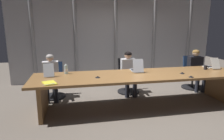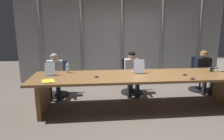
% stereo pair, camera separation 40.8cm
% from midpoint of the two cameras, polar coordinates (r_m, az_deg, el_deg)
% --- Properties ---
extents(ground_plane, '(13.49, 13.49, 0.00)m').
position_cam_midpoint_polar(ground_plane, '(4.64, 10.46, -10.51)').
color(ground_plane, '#6B6056').
extents(conference_table, '(4.68, 1.15, 0.76)m').
position_cam_midpoint_polar(conference_table, '(4.44, 10.78, -3.06)').
color(conference_table, olive).
rests_on(conference_table, ground_plane).
extents(curtain_backdrop, '(6.74, 0.17, 3.03)m').
position_cam_midpoint_polar(curtain_backdrop, '(6.63, 5.05, 9.94)').
color(curtain_backdrop, '#B2B2B7').
rests_on(curtain_backdrop, ground_plane).
extents(laptop_left_end, '(0.26, 0.46, 0.28)m').
position_cam_midpoint_polar(laptop_left_end, '(4.54, -14.82, -0.48)').
color(laptop_left_end, '#A8ADB7').
rests_on(laptop_left_end, conference_table).
extents(laptop_left_mid, '(0.27, 0.47, 0.31)m').
position_cam_midpoint_polar(laptop_left_mid, '(4.68, 10.00, 0.18)').
color(laptop_left_mid, '#A8ADB7').
rests_on(laptop_left_mid, conference_table).
extents(laptop_center, '(0.22, 0.44, 0.27)m').
position_cam_midpoint_polar(laptop_center, '(5.56, 30.18, 0.53)').
color(laptop_center, beige).
rests_on(laptop_center, conference_table).
extents(office_chair_left_end, '(0.60, 0.60, 0.90)m').
position_cam_midpoint_polar(office_chair_left_end, '(5.40, -13.30, -3.61)').
color(office_chair_left_end, navy).
rests_on(office_chair_left_end, ground_plane).
extents(office_chair_left_mid, '(0.60, 0.61, 0.94)m').
position_cam_midpoint_polar(office_chair_left_mid, '(5.50, 7.74, -2.95)').
color(office_chair_left_mid, black).
rests_on(office_chair_left_mid, ground_plane).
extents(office_chair_center, '(0.60, 0.60, 0.94)m').
position_cam_midpoint_polar(office_chair_center, '(6.27, 25.64, -2.17)').
color(office_chair_center, navy).
rests_on(office_chair_center, ground_plane).
extents(person_left_end, '(0.41, 0.56, 1.13)m').
position_cam_midpoint_polar(person_left_end, '(5.18, -14.05, -0.95)').
color(person_left_end, silver).
rests_on(person_left_end, ground_plane).
extents(person_left_mid, '(0.39, 0.56, 1.15)m').
position_cam_midpoint_polar(person_left_mid, '(5.27, 7.94, -0.23)').
color(person_left_mid, silver).
rests_on(person_left_mid, ground_plane).
extents(person_center, '(0.42, 0.57, 1.15)m').
position_cam_midpoint_polar(person_center, '(6.08, 26.74, 0.25)').
color(person_center, black).
rests_on(person_center, ground_plane).
extents(water_bottle_secondary, '(0.08, 0.08, 0.22)m').
position_cam_midpoint_polar(water_bottle_secondary, '(4.57, -10.24, 0.37)').
color(water_bottle_secondary, silver).
rests_on(water_bottle_secondary, conference_table).
extents(coffee_mug_far, '(0.13, 0.08, 0.10)m').
position_cam_midpoint_polar(coffee_mug_far, '(5.29, 28.79, 0.12)').
color(coffee_mug_far, black).
rests_on(coffee_mug_far, conference_table).
extents(conference_mic_left_side, '(0.11, 0.11, 0.03)m').
position_cam_midpoint_polar(conference_mic_left_side, '(4.65, 22.62, -1.22)').
color(conference_mic_left_side, black).
rests_on(conference_mic_left_side, conference_table).
extents(conference_mic_middle, '(0.11, 0.11, 0.03)m').
position_cam_midpoint_polar(conference_mic_middle, '(4.11, -1.66, -1.91)').
color(conference_mic_middle, black).
rests_on(conference_mic_middle, conference_table).
extents(conference_mic_right_side, '(0.11, 0.11, 0.03)m').
position_cam_midpoint_polar(conference_mic_right_side, '(4.36, 24.73, -2.23)').
color(conference_mic_right_side, black).
rests_on(conference_mic_right_side, conference_table).
extents(spiral_notepad, '(0.31, 0.36, 0.03)m').
position_cam_midpoint_polar(spiral_notepad, '(3.92, -15.15, -3.20)').
color(spiral_notepad, yellow).
rests_on(spiral_notepad, conference_table).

